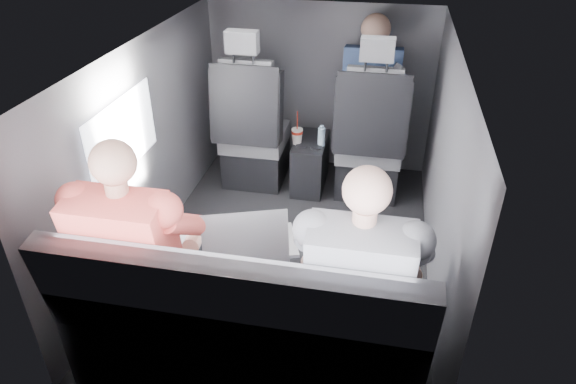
% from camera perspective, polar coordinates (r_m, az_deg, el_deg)
% --- Properties ---
extents(floor, '(2.60, 2.60, 0.00)m').
position_cam_1_polar(floor, '(3.45, 0.08, -6.51)').
color(floor, black).
rests_on(floor, ground).
extents(ceiling, '(2.60, 2.60, 0.00)m').
position_cam_1_polar(ceiling, '(2.83, 0.10, 15.64)').
color(ceiling, '#B2B2AD').
rests_on(ceiling, panel_back).
extents(panel_left, '(0.02, 2.60, 1.35)m').
position_cam_1_polar(panel_left, '(3.35, -15.23, 4.74)').
color(panel_left, '#56565B').
rests_on(panel_left, floor).
extents(panel_right, '(0.02, 2.60, 1.35)m').
position_cam_1_polar(panel_right, '(3.06, 16.87, 1.78)').
color(panel_right, '#56565B').
rests_on(panel_right, floor).
extents(panel_front, '(1.80, 0.02, 1.35)m').
position_cam_1_polar(panel_front, '(4.26, 3.54, 11.48)').
color(panel_front, '#56565B').
rests_on(panel_front, floor).
extents(panel_back, '(1.80, 0.02, 1.35)m').
position_cam_1_polar(panel_back, '(2.06, -7.14, -13.37)').
color(panel_back, '#56565B').
rests_on(panel_back, floor).
extents(side_window, '(0.02, 0.75, 0.42)m').
position_cam_1_polar(side_window, '(3.01, -17.82, 5.99)').
color(side_window, white).
rests_on(side_window, panel_left).
extents(seatbelt, '(0.35, 0.11, 0.59)m').
position_cam_1_polar(seatbelt, '(3.59, 9.36, 9.42)').
color(seatbelt, black).
rests_on(seatbelt, front_seat_right).
extents(front_seat_left, '(0.52, 0.58, 1.26)m').
position_cam_1_polar(front_seat_left, '(4.03, -3.91, 6.04)').
color(front_seat_left, black).
rests_on(front_seat_left, floor).
extents(front_seat_right, '(0.52, 0.58, 1.26)m').
position_cam_1_polar(front_seat_right, '(3.91, 9.01, 4.89)').
color(front_seat_right, black).
rests_on(front_seat_right, floor).
extents(center_console, '(0.24, 0.48, 0.41)m').
position_cam_1_polar(center_console, '(4.07, 2.48, 3.21)').
color(center_console, black).
rests_on(center_console, floor).
extents(rear_bench, '(1.60, 0.57, 0.92)m').
position_cam_1_polar(rear_bench, '(2.47, -4.87, -15.65)').
color(rear_bench, slate).
rests_on(rear_bench, floor).
extents(soda_cup, '(0.09, 0.09, 0.26)m').
position_cam_1_polar(soda_cup, '(3.90, 1.02, 6.30)').
color(soda_cup, white).
rests_on(soda_cup, center_console).
extents(water_bottle, '(0.06, 0.06, 0.16)m').
position_cam_1_polar(water_bottle, '(3.88, 3.74, 6.19)').
color(water_bottle, '#ADCDEB').
rests_on(water_bottle, center_console).
extents(laptop_white, '(0.45, 0.48, 0.27)m').
position_cam_1_polar(laptop_white, '(2.58, -15.65, -4.87)').
color(laptop_white, silver).
rests_on(laptop_white, passenger_rear_left).
extents(laptop_silver, '(0.46, 0.47, 0.28)m').
position_cam_1_polar(laptop_silver, '(2.46, -3.98, -5.53)').
color(laptop_silver, '#A6A6AA').
rests_on(laptop_silver, rear_bench).
extents(laptop_black, '(0.33, 0.29, 0.23)m').
position_cam_1_polar(laptop_black, '(2.38, 9.36, -7.67)').
color(laptop_black, black).
rests_on(laptop_black, passenger_rear_right).
extents(passenger_rear_left, '(0.53, 0.64, 1.26)m').
position_cam_1_polar(passenger_rear_left, '(2.47, -15.72, -6.58)').
color(passenger_rear_left, '#36373C').
rests_on(passenger_rear_left, rear_bench).
extents(passenger_rear_right, '(0.52, 0.64, 1.25)m').
position_cam_1_polar(passenger_rear_right, '(2.25, 7.90, -9.88)').
color(passenger_rear_right, navy).
rests_on(passenger_rear_right, rear_bench).
extents(passenger_front_right, '(0.43, 0.43, 0.89)m').
position_cam_1_polar(passenger_front_right, '(4.01, 9.16, 11.16)').
color(passenger_front_right, navy).
rests_on(passenger_front_right, front_seat_right).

